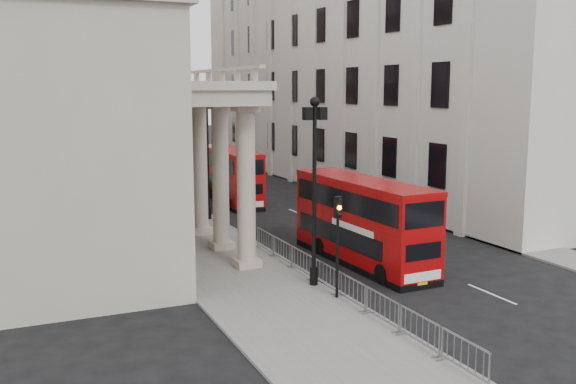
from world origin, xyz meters
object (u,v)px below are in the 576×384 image
Objects in this scene: bus_far at (231,175)px; pedestrian_c at (165,200)px; lamp_post_north at (155,133)px; pedestrian_a at (176,220)px; lamp_post_south at (314,178)px; traffic_light at (338,228)px; monument_column at (120,45)px; pedestrian_b at (144,209)px; bus_near at (362,220)px; lamp_post_mid at (207,148)px.

pedestrian_c is at bearing -152.48° from bus_far.
pedestrian_a is (-3.13, -19.51, -3.92)m from lamp_post_north.
lamp_post_south reaches higher than bus_far.
monument_column is at bearing 85.87° from traffic_light.
pedestrian_b is (-1.08, 4.11, 0.03)m from pedestrian_a.
lamp_post_south is 17.56m from pedestrian_b.
monument_column is 86.52m from bus_near.
lamp_post_north is 0.83× the size of bus_near.
lamp_post_north is (-6.60, -56.00, -11.07)m from monument_column.
pedestrian_b is at bearing 104.21° from lamp_post_south.
pedestrian_a is at bearing 104.06° from lamp_post_south.
monument_column is 6.51× the size of lamp_post_mid.
lamp_post_south reaches higher than pedestrian_a.
bus_near is at bearing -86.86° from bus_far.
traffic_light reaches higher than pedestrian_b.
lamp_post_north is at bearing 90.17° from traffic_light.
bus_far is at bearing -132.17° from pedestrian_b.
bus_near reaches higher than pedestrian_c.
bus_far is 9.79m from pedestrian_b.
lamp_post_south is at bearing -148.94° from bus_near.
lamp_post_north is 20.15m from pedestrian_a.
monument_column is 91.17m from traffic_light.
pedestrian_b reaches higher than pedestrian_a.
lamp_post_south reaches higher than pedestrian_c.
bus_far is at bearing 31.34° from pedestrian_a.
monument_column is 12.60× the size of traffic_light.
pedestrian_c is at bearing 107.96° from bus_near.
pedestrian_b is (-7.95, -5.60, -1.15)m from bus_far.
lamp_post_south is at bearing -97.17° from bus_far.
bus_far is 5.39× the size of pedestrian_b.
bus_near is 5.71× the size of pedestrian_c.
monument_column is 6.51× the size of lamp_post_north.
bus_far is (3.74, -9.81, -2.74)m from lamp_post_north.
lamp_post_south is 2.71m from traffic_light.
bus_near reaches higher than pedestrian_a.
bus_near is 17.95m from pedestrian_c.
traffic_light is 0.44× the size of bus_far.
pedestrian_b is (-4.30, 18.62, -2.09)m from traffic_light.
lamp_post_south reaches higher than traffic_light.
monument_column is 88.94m from lamp_post_south.
traffic_light is at bearing -100.81° from pedestrian_a.
lamp_post_north is 16.43m from pedestrian_b.
traffic_light is 0.43× the size of bus_near.
bus_far reaches higher than pedestrian_b.
lamp_post_north is 0.86× the size of bus_far.
lamp_post_south and lamp_post_mid have the same top height.
lamp_post_north is at bearing -96.72° from monument_column.
monument_column reaches higher than pedestrian_c.
pedestrian_a is 0.97× the size of pedestrian_b.
bus_far is at bearing 58.84° from lamp_post_mid.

